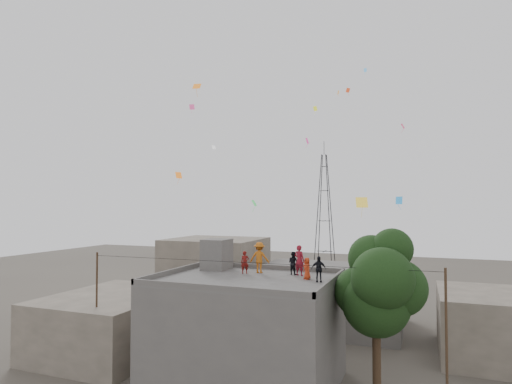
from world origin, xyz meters
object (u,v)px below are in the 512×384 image
tree (379,285)px  person_red_adult (299,260)px  person_dark_adult (319,269)px  transmission_tower (324,214)px  stair_head_box (217,254)px

tree → person_red_adult: size_ratio=4.97×
person_red_adult → person_dark_adult: 2.36m
transmission_tower → person_dark_adult: bearing=-78.4°
stair_head_box → transmission_tower: bearing=91.2°
stair_head_box → person_dark_adult: 7.66m
person_red_adult → person_dark_adult: person_red_adult is taller
stair_head_box → person_red_adult: (5.76, -0.42, -0.09)m
tree → transmission_tower: size_ratio=0.45×
transmission_tower → person_red_adult: (6.56, -37.82, -2.05)m
stair_head_box → person_red_adult: stair_head_box is taller
tree → person_dark_adult: bearing=-177.2°
person_red_adult → transmission_tower: bearing=-61.8°
transmission_tower → person_dark_adult: 40.45m
tree → transmission_tower: (-11.37, 39.40, 2.97)m
stair_head_box → tree: bearing=-10.7°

